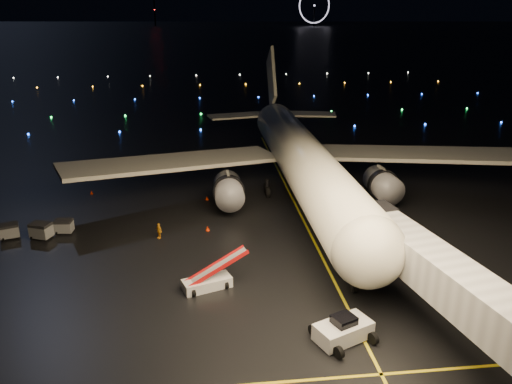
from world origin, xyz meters
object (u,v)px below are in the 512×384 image
at_px(baggage_cart_1, 64,226).
at_px(baggage_cart_2, 9,231).
at_px(airliner, 298,128).
at_px(pushback_tug, 343,328).
at_px(baggage_cart_0, 41,231).
at_px(belt_loader, 207,273).
at_px(crew_c, 159,231).

relative_size(baggage_cart_1, baggage_cart_2, 0.96).
height_order(airliner, pushback_tug, airliner).
relative_size(pushback_tug, baggage_cart_0, 2.03).
bearing_deg(belt_loader, airliner, 43.80).
relative_size(airliner, pushback_tug, 14.42).
bearing_deg(belt_loader, pushback_tug, -59.30).
bearing_deg(baggage_cart_0, pushback_tug, -15.15).
xyz_separation_m(pushback_tug, baggage_cart_1, (-24.63, 21.25, -0.22)).
distance_m(pushback_tug, baggage_cart_1, 32.53).
xyz_separation_m(airliner, belt_loader, (-12.27, -23.71, -6.93)).
xyz_separation_m(pushback_tug, belt_loader, (-9.65, 8.23, 0.49)).
bearing_deg(pushback_tug, airliner, 61.59).
distance_m(pushback_tug, crew_c, 23.72).
height_order(crew_c, baggage_cart_1, crew_c).
xyz_separation_m(baggage_cart_0, baggage_cart_2, (-3.34, 0.47, -0.07)).
bearing_deg(baggage_cart_1, baggage_cart_0, -144.48).
xyz_separation_m(airliner, pushback_tug, (-2.62, -31.95, -7.42)).
bearing_deg(crew_c, baggage_cart_2, -135.62).
height_order(pushback_tug, baggage_cart_1, pushback_tug).
distance_m(airliner, baggage_cart_0, 32.47).
distance_m(pushback_tug, baggage_cart_2, 36.38).
distance_m(pushback_tug, belt_loader, 12.69).
xyz_separation_m(crew_c, baggage_cart_1, (-10.18, 2.45, -0.08)).
bearing_deg(crew_c, airliner, 88.47).
relative_size(belt_loader, baggage_cart_1, 3.39).
bearing_deg(baggage_cart_2, baggage_cart_0, -27.72).
xyz_separation_m(pushback_tug, crew_c, (-14.45, 18.81, -0.14)).
distance_m(crew_c, baggage_cart_2, 15.64).
bearing_deg(airliner, baggage_cart_1, -158.85).
distance_m(airliner, belt_loader, 27.59).
bearing_deg(baggage_cart_2, crew_c, -26.17).
bearing_deg(belt_loader, baggage_cart_1, 120.18).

